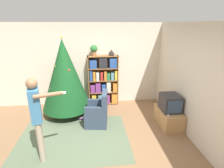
# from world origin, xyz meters

# --- Properties ---
(ground_plane) EXTENTS (14.00, 14.00, 0.00)m
(ground_plane) POSITION_xyz_m (0.00, 0.00, 0.00)
(ground_plane) COLOR #846042
(wall_back) EXTENTS (8.00, 0.10, 2.60)m
(wall_back) POSITION_xyz_m (0.00, 2.24, 1.30)
(wall_back) COLOR beige
(wall_back) RESTS_ON ground_plane
(wall_right) EXTENTS (0.10, 8.00, 2.60)m
(wall_right) POSITION_xyz_m (2.22, 0.00, 1.30)
(wall_right) COLOR beige
(wall_right) RESTS_ON ground_plane
(area_rug) EXTENTS (2.54, 1.88, 0.01)m
(area_rug) POSITION_xyz_m (-0.53, 0.21, 0.00)
(area_rug) COLOR #56664C
(area_rug) RESTS_ON ground_plane
(bookshelf) EXTENTS (0.95, 0.27, 1.62)m
(bookshelf) POSITION_xyz_m (0.31, 2.03, 0.81)
(bookshelf) COLOR brown
(bookshelf) RESTS_ON ground_plane
(tv_stand) EXTENTS (0.50, 0.88, 0.45)m
(tv_stand) POSITION_xyz_m (1.90, 0.52, 0.22)
(tv_stand) COLOR tan
(tv_stand) RESTS_ON ground_plane
(television) EXTENTS (0.45, 0.52, 0.42)m
(television) POSITION_xyz_m (1.90, 0.52, 0.65)
(television) COLOR #28282D
(television) RESTS_ON tv_stand
(game_remote) EXTENTS (0.04, 0.12, 0.02)m
(game_remote) POSITION_xyz_m (1.75, 0.26, 0.46)
(game_remote) COLOR white
(game_remote) RESTS_ON tv_stand
(christmas_tree) EXTENTS (1.38, 1.38, 2.26)m
(christmas_tree) POSITION_xyz_m (-0.81, 1.47, 1.20)
(christmas_tree) COLOR #4C3323
(christmas_tree) RESTS_ON ground_plane
(armchair) EXTENTS (0.64, 0.63, 0.92)m
(armchair) POSITION_xyz_m (0.06, 0.77, 0.32)
(armchair) COLOR #334256
(armchair) RESTS_ON ground_plane
(standing_person) EXTENTS (0.71, 0.45, 1.67)m
(standing_person) POSITION_xyz_m (-1.07, -0.35, 0.99)
(standing_person) COLOR #9E937F
(standing_person) RESTS_ON ground_plane
(potted_plant) EXTENTS (0.22, 0.22, 0.33)m
(potted_plant) POSITION_xyz_m (0.03, 2.04, 1.81)
(potted_plant) COLOR #935B38
(potted_plant) RESTS_ON bookshelf
(table_lamp) EXTENTS (0.20, 0.20, 0.18)m
(table_lamp) POSITION_xyz_m (0.56, 2.04, 1.73)
(table_lamp) COLOR #473828
(table_lamp) RESTS_ON bookshelf
(book_pile_near_tree) EXTENTS (0.25, 0.21, 0.10)m
(book_pile_near_tree) POSITION_xyz_m (-0.38, 1.11, 0.05)
(book_pile_near_tree) COLOR #232328
(book_pile_near_tree) RESTS_ON ground_plane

